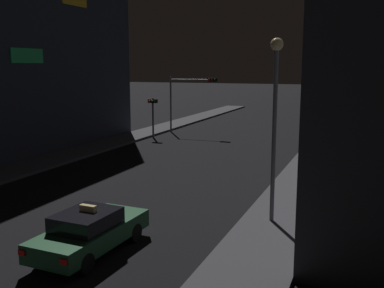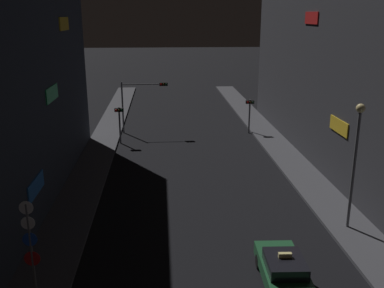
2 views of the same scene
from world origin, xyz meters
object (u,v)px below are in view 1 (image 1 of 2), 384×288
object	(u,v)px
traffic_light_left_kerb	(153,109)
traffic_light_overhead	(189,92)
taxi	(90,231)
street_lamp_near_block	(275,103)
traffic_light_right_kerb	(307,111)

from	to	relation	value
traffic_light_left_kerb	traffic_light_overhead	bearing A→B (deg)	64.29
taxi	traffic_light_overhead	xyz separation A→B (m)	(-7.09, 25.91, 2.96)
traffic_light_overhead	street_lamp_near_block	xyz separation A→B (m)	(12.00, -21.14, 0.96)
traffic_light_left_kerb	street_lamp_near_block	size ratio (longest dim) A/B	0.49
traffic_light_left_kerb	street_lamp_near_block	bearing A→B (deg)	-51.80
taxi	traffic_light_overhead	world-z (taller)	traffic_light_overhead
traffic_light_left_kerb	traffic_light_right_kerb	xyz separation A→B (m)	(12.36, 2.63, 0.02)
traffic_light_overhead	street_lamp_near_block	distance (m)	24.33
traffic_light_right_kerb	street_lamp_near_block	world-z (taller)	street_lamp_near_block
traffic_light_overhead	traffic_light_left_kerb	size ratio (longest dim) A/B	1.51
traffic_light_overhead	street_lamp_near_block	world-z (taller)	street_lamp_near_block
traffic_light_right_kerb	traffic_light_overhead	bearing A→B (deg)	174.48
taxi	traffic_light_left_kerb	distance (m)	24.01
taxi	street_lamp_near_block	distance (m)	7.88
taxi	traffic_light_overhead	distance (m)	27.03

